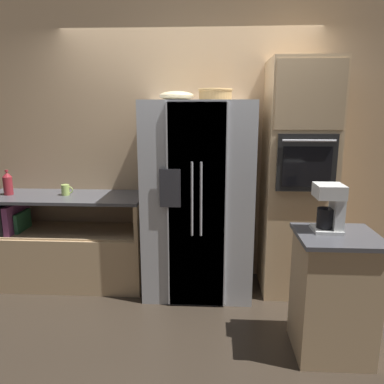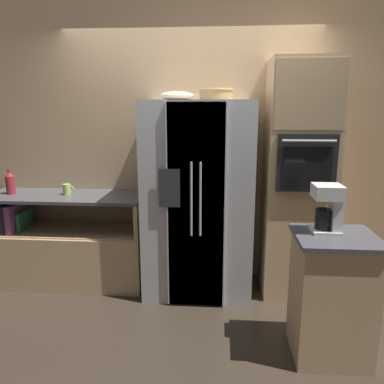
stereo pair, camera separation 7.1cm
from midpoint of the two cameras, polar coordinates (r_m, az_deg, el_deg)
ground_plane at (r=3.83m, az=-0.19°, el=-14.44°), size 20.00×20.00×0.00m
wall_back at (r=3.83m, az=0.29°, el=7.47°), size 12.00×0.06×2.80m
counter_left at (r=4.05m, az=-18.09°, el=-8.36°), size 1.57×0.59×0.91m
refrigerator at (r=3.52m, az=1.57°, el=-1.14°), size 0.99×0.75×1.81m
wall_oven at (r=3.62m, az=16.41°, el=1.68°), size 0.61×0.65×2.17m
island_counter at (r=2.92m, az=21.12°, el=-14.52°), size 0.55×0.52×0.90m
wicker_basket at (r=3.51m, az=4.25°, el=14.66°), size 0.31×0.31×0.10m
fruit_bowl at (r=3.53m, az=-1.69°, el=14.44°), size 0.31×0.31×0.08m
bottle_tall at (r=4.10m, az=-25.52°, el=1.31°), size 0.09×0.09×0.25m
mug at (r=3.87m, az=-17.99°, el=0.39°), size 0.11×0.08×0.10m
coffee_maker at (r=2.75m, az=20.93°, el=-2.11°), size 0.19×0.20×0.34m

